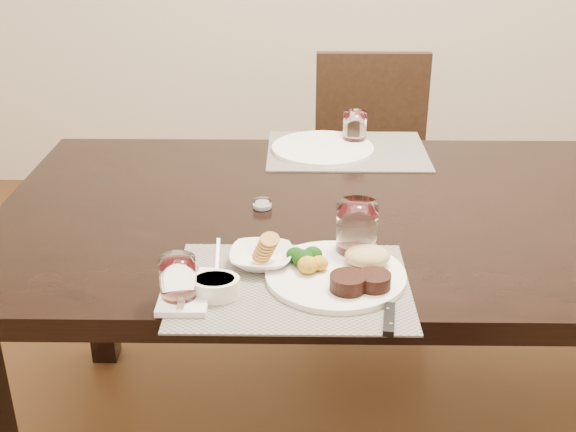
{
  "coord_description": "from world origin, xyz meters",
  "views": [
    {
      "loc": [
        -0.28,
        -1.59,
        1.47
      ],
      "look_at": [
        -0.3,
        -0.2,
        0.82
      ],
      "focal_mm": 45.0,
      "sensor_mm": 36.0,
      "label": 1
    }
  ],
  "objects_px": {
    "steak_knife": "(387,311)",
    "cracker_bowl": "(261,257)",
    "wine_glass_near": "(357,232)",
    "chair_far": "(372,165)",
    "dinner_plate": "(342,272)",
    "far_plate": "(323,148)"
  },
  "relations": [
    {
      "from": "chair_far",
      "to": "steak_knife",
      "type": "xyz_separation_m",
      "value": [
        -0.11,
        -1.41,
        0.26
      ]
    },
    {
      "from": "steak_knife",
      "to": "cracker_bowl",
      "type": "xyz_separation_m",
      "value": [
        -0.24,
        0.18,
        0.01
      ]
    },
    {
      "from": "wine_glass_near",
      "to": "far_plate",
      "type": "distance_m",
      "value": 0.65
    },
    {
      "from": "steak_knife",
      "to": "far_plate",
      "type": "distance_m",
      "value": 0.88
    },
    {
      "from": "chair_far",
      "to": "steak_knife",
      "type": "distance_m",
      "value": 1.44
    },
    {
      "from": "far_plate",
      "to": "wine_glass_near",
      "type": "bearing_deg",
      "value": -85.54
    },
    {
      "from": "dinner_plate",
      "to": "cracker_bowl",
      "type": "height_order",
      "value": "cracker_bowl"
    },
    {
      "from": "chair_far",
      "to": "cracker_bowl",
      "type": "height_order",
      "value": "chair_far"
    },
    {
      "from": "chair_far",
      "to": "steak_knife",
      "type": "relative_size",
      "value": 3.94
    },
    {
      "from": "cracker_bowl",
      "to": "wine_glass_near",
      "type": "relative_size",
      "value": 1.15
    },
    {
      "from": "dinner_plate",
      "to": "wine_glass_near",
      "type": "distance_m",
      "value": 0.11
    },
    {
      "from": "dinner_plate",
      "to": "cracker_bowl",
      "type": "bearing_deg",
      "value": 142.59
    },
    {
      "from": "wine_glass_near",
      "to": "steak_knife",
      "type": "bearing_deg",
      "value": -79.74
    },
    {
      "from": "dinner_plate",
      "to": "steak_knife",
      "type": "relative_size",
      "value": 1.22
    },
    {
      "from": "chair_far",
      "to": "wine_glass_near",
      "type": "distance_m",
      "value": 1.23
    },
    {
      "from": "chair_far",
      "to": "wine_glass_near",
      "type": "bearing_deg",
      "value": -97.38
    },
    {
      "from": "dinner_plate",
      "to": "wine_glass_near",
      "type": "bearing_deg",
      "value": 52.99
    },
    {
      "from": "chair_far",
      "to": "dinner_plate",
      "type": "relative_size",
      "value": 3.23
    },
    {
      "from": "dinner_plate",
      "to": "far_plate",
      "type": "relative_size",
      "value": 0.94
    },
    {
      "from": "chair_far",
      "to": "dinner_plate",
      "type": "distance_m",
      "value": 1.33
    },
    {
      "from": "steak_knife",
      "to": "cracker_bowl",
      "type": "relative_size",
      "value": 1.69
    },
    {
      "from": "cracker_bowl",
      "to": "dinner_plate",
      "type": "bearing_deg",
      "value": -18.87
    }
  ]
}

